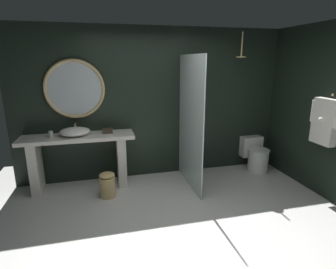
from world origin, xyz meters
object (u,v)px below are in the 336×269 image
at_px(waste_bin, 107,185).
at_px(vessel_sink, 75,132).
at_px(tissue_box, 107,131).
at_px(round_wall_mirror, 75,89).
at_px(toilet, 256,155).
at_px(tumbler_cup, 51,134).
at_px(hanging_bathrobe, 325,120).
at_px(rain_shower_head, 241,53).

bearing_deg(waste_bin, vessel_sink, 135.53).
relative_size(tissue_box, round_wall_mirror, 0.17).
xyz_separation_m(round_wall_mirror, toilet, (3.21, -0.24, -1.31)).
height_order(round_wall_mirror, toilet, round_wall_mirror).
xyz_separation_m(tissue_box, waste_bin, (-0.06, -0.48, -0.73)).
distance_m(tumbler_cup, tissue_box, 0.86).
distance_m(hanging_bathrobe, waste_bin, 3.37).
relative_size(round_wall_mirror, hanging_bathrobe, 1.27).
height_order(tumbler_cup, toilet, tumbler_cup).
bearing_deg(round_wall_mirror, tissue_box, -22.25).
bearing_deg(round_wall_mirror, vessel_sink, -98.52).
bearing_deg(rain_shower_head, tissue_box, 177.85).
height_order(tumbler_cup, rain_shower_head, rain_shower_head).
bearing_deg(hanging_bathrobe, tumbler_cup, 163.33).
relative_size(vessel_sink, toilet, 0.77).
relative_size(tumbler_cup, tissue_box, 0.60).
bearing_deg(vessel_sink, hanging_bathrobe, -18.22).
height_order(tissue_box, toilet, tissue_box).
distance_m(rain_shower_head, hanging_bathrobe, 1.68).
distance_m(tissue_box, round_wall_mirror, 0.84).
height_order(vessel_sink, toilet, vessel_sink).
height_order(tissue_box, rain_shower_head, rain_shower_head).
bearing_deg(toilet, hanging_bathrobe, -74.37).
xyz_separation_m(tumbler_cup, rain_shower_head, (3.13, -0.04, 1.22)).
height_order(vessel_sink, waste_bin, vessel_sink).
bearing_deg(hanging_bathrobe, round_wall_mirror, 158.27).
xyz_separation_m(rain_shower_head, toilet, (0.47, 0.04, -1.87)).
bearing_deg(rain_shower_head, round_wall_mirror, 174.25).
relative_size(rain_shower_head, waste_bin, 1.05).
xyz_separation_m(vessel_sink, tissue_box, (0.50, 0.04, -0.03)).
height_order(vessel_sink, hanging_bathrobe, hanging_bathrobe).
height_order(round_wall_mirror, hanging_bathrobe, round_wall_mirror).
height_order(hanging_bathrobe, toilet, hanging_bathrobe).
xyz_separation_m(tissue_box, hanging_bathrobe, (3.07, -1.22, 0.27)).
bearing_deg(waste_bin, tissue_box, 83.01).
bearing_deg(round_wall_mirror, hanging_bathrobe, -21.73).
bearing_deg(hanging_bathrobe, rain_shower_head, 125.08).
bearing_deg(vessel_sink, rain_shower_head, -0.87).
xyz_separation_m(tissue_box, toilet, (2.74, -0.05, -0.64)).
relative_size(tissue_box, rain_shower_head, 0.40).
bearing_deg(tissue_box, vessel_sink, -175.04).
relative_size(tissue_box, hanging_bathrobe, 0.22).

